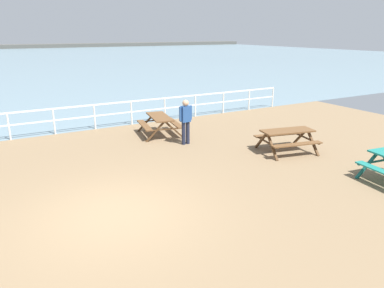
% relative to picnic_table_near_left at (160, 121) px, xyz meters
% --- Properties ---
extents(ground_plane, '(30.00, 24.00, 0.20)m').
position_rel_picnic_table_near_left_xyz_m(ground_plane, '(-3.68, -5.59, -0.68)').
color(ground_plane, '#846B4C').
extents(sea_band, '(142.00, 90.00, 0.01)m').
position_rel_picnic_table_near_left_xyz_m(sea_band, '(-3.68, 47.16, -0.58)').
color(sea_band, gray).
rests_on(sea_band, ground).
extents(seaward_railing, '(23.07, 0.07, 1.08)m').
position_rel_picnic_table_near_left_xyz_m(seaward_railing, '(-3.68, 2.16, 0.15)').
color(seaward_railing, white).
rests_on(seaward_railing, ground).
extents(picnic_table_near_left, '(1.80, 2.03, 0.80)m').
position_rel_picnic_table_near_left_xyz_m(picnic_table_near_left, '(0.00, 0.00, 0.00)').
color(picnic_table_near_left, brown).
rests_on(picnic_table_near_left, ground).
extents(picnic_table_near_right, '(2.07, 1.85, 0.80)m').
position_rel_picnic_table_near_left_xyz_m(picnic_table_near_right, '(2.93, -4.11, 0.00)').
color(picnic_table_near_right, brown).
rests_on(picnic_table_near_right, ground).
extents(visitor, '(0.53, 0.24, 1.66)m').
position_rel_picnic_table_near_left_xyz_m(visitor, '(0.31, -1.61, 0.36)').
color(visitor, '#1E2338').
rests_on(visitor, ground).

